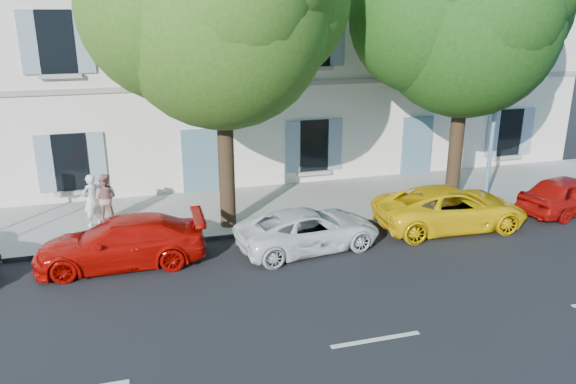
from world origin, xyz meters
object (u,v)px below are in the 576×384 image
object	(u,v)px
tree_right	(467,27)
pedestrian_b	(105,198)
car_red_coupe	(121,242)
tree_left	(221,21)
car_yellow_supercar	(451,208)
car_red_hatchback	(569,194)
street_lamp	(501,81)
car_white_coupe	(309,229)
pedestrian_a	(92,200)

from	to	relation	value
tree_right	pedestrian_b	size ratio (longest dim) A/B	5.71
car_red_coupe	tree_left	world-z (taller)	tree_left
car_yellow_supercar	tree_right	bearing A→B (deg)	-30.07
car_red_coupe	tree_right	bearing A→B (deg)	102.06
tree_left	pedestrian_b	bearing A→B (deg)	160.57
car_red_hatchback	street_lamp	distance (m)	4.49
car_white_coupe	car_yellow_supercar	xyz separation A→B (m)	(4.79, 0.29, 0.08)
car_red_coupe	car_yellow_supercar	xyz separation A→B (m)	(9.97, -0.07, 0.01)
street_lamp	car_yellow_supercar	bearing A→B (deg)	-147.11
car_red_coupe	car_red_hatchback	xyz separation A→B (m)	(14.57, 0.07, -0.00)
car_white_coupe	street_lamp	distance (m)	8.45
pedestrian_a	car_yellow_supercar	bearing A→B (deg)	124.99
street_lamp	pedestrian_b	xyz separation A→B (m)	(-12.95, 1.45, -3.39)
tree_right	street_lamp	bearing A→B (deg)	-28.10
car_red_coupe	car_yellow_supercar	bearing A→B (deg)	90.94
tree_left	pedestrian_b	size ratio (longest dim) A/B	5.92
street_lamp	pedestrian_b	bearing A→B (deg)	173.62
car_yellow_supercar	street_lamp	world-z (taller)	street_lamp
car_yellow_supercar	pedestrian_a	size ratio (longest dim) A/B	2.90
car_white_coupe	car_yellow_supercar	size ratio (longest dim) A/B	0.88
car_yellow_supercar	tree_left	distance (m)	8.97
street_lamp	car_red_coupe	bearing A→B (deg)	-172.87
car_yellow_supercar	car_red_hatchback	bearing A→B (deg)	-85.62
car_red_hatchback	car_red_coupe	bearing A→B (deg)	77.18
car_red_coupe	car_red_hatchback	bearing A→B (deg)	91.64
car_yellow_supercar	pedestrian_b	xyz separation A→B (m)	(-10.41, 3.08, 0.29)
street_lamp	tree_left	bearing A→B (deg)	179.04
car_red_coupe	tree_right	size ratio (longest dim) A/B	0.49
car_white_coupe	pedestrian_a	xyz separation A→B (m)	(-6.02, 3.25, 0.39)
car_yellow_supercar	car_red_hatchback	world-z (taller)	car_yellow_supercar
car_white_coupe	street_lamp	size ratio (longest dim) A/B	0.57
pedestrian_a	tree_right	bearing A→B (deg)	136.88
car_white_coupe	pedestrian_b	xyz separation A→B (m)	(-5.63, 3.38, 0.37)
car_red_hatchback	tree_left	world-z (taller)	tree_left
street_lamp	pedestrian_b	size ratio (longest dim) A/B	4.59
car_white_coupe	tree_right	xyz separation A→B (m)	(6.21, 2.52, 5.48)
car_red_coupe	pedestrian_b	world-z (taller)	pedestrian_b
tree_right	pedestrian_a	bearing A→B (deg)	176.59
car_yellow_supercar	pedestrian_b	distance (m)	10.87
car_red_coupe	pedestrian_a	bearing A→B (deg)	-162.46
car_red_hatchback	pedestrian_b	size ratio (longest dim) A/B	2.36
car_red_hatchback	tree_left	distance (m)	12.79
pedestrian_b	car_red_hatchback	bearing A→B (deg)	-172.54
street_lamp	tree_right	bearing A→B (deg)	151.90
car_white_coupe	tree_right	size ratio (longest dim) A/B	0.46
car_white_coupe	car_yellow_supercar	distance (m)	4.80
car_yellow_supercar	tree_left	xyz separation A→B (m)	(-6.75, 1.79, 5.63)
pedestrian_b	car_white_coupe	bearing A→B (deg)	167.58
street_lamp	pedestrian_b	distance (m)	13.46
car_white_coupe	street_lamp	bearing A→B (deg)	-83.08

